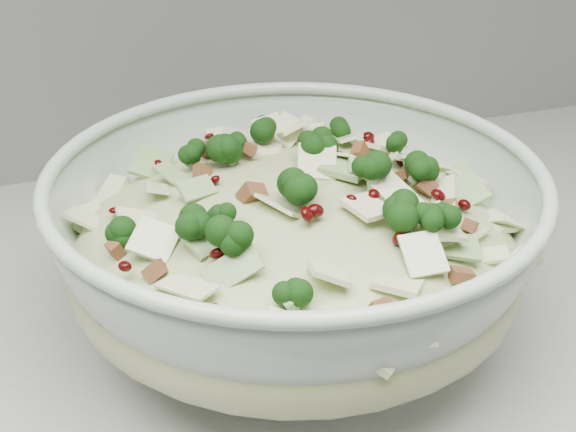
# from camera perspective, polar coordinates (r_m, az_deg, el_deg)

# --- Properties ---
(mixing_bowl) EXTENTS (0.41, 0.41, 0.15)m
(mixing_bowl) POSITION_cam_1_polar(r_m,az_deg,el_deg) (0.62, 0.50, -2.48)
(mixing_bowl) COLOR #B5C7B5
(mixing_bowl) RESTS_ON counter
(salad) EXTENTS (0.41, 0.41, 0.15)m
(salad) POSITION_cam_1_polar(r_m,az_deg,el_deg) (0.61, 0.51, -0.53)
(salad) COLOR #ACB47B
(salad) RESTS_ON mixing_bowl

